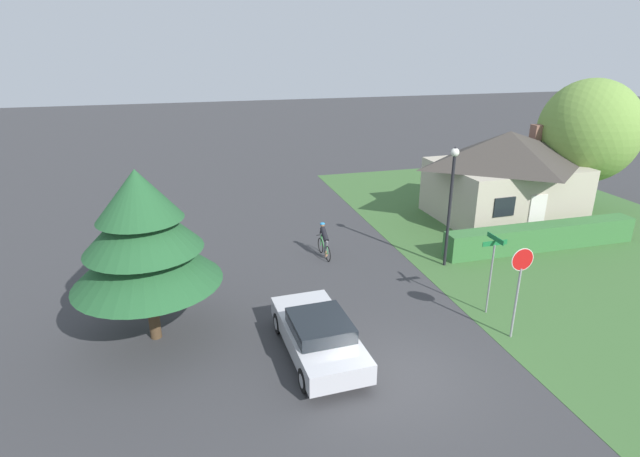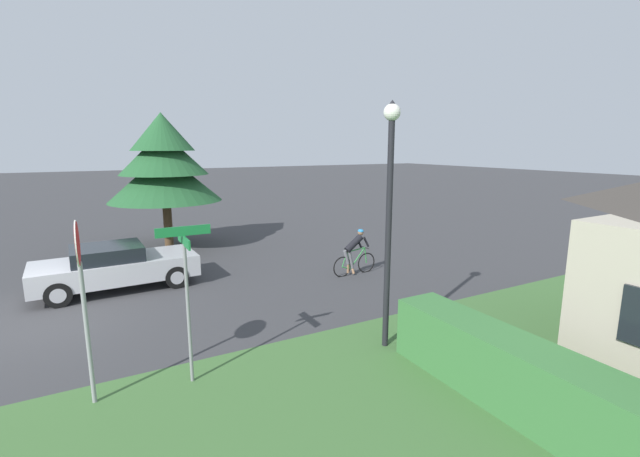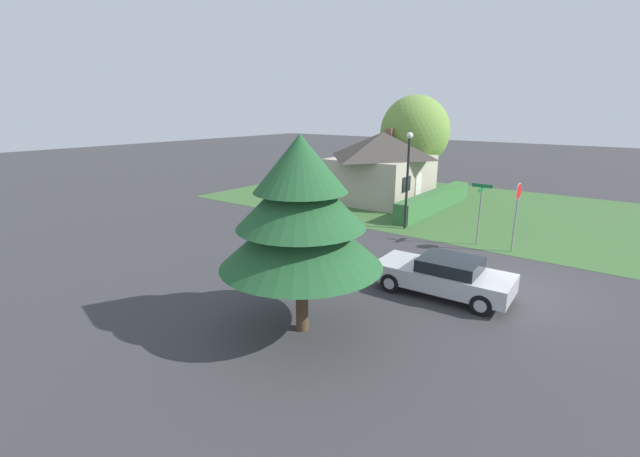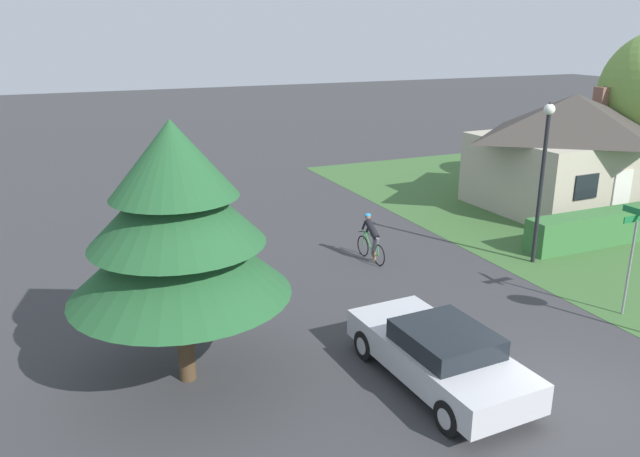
% 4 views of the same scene
% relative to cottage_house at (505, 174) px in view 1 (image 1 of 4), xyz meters
% --- Properties ---
extents(ground_plane, '(140.00, 140.00, 0.00)m').
position_rel_cottage_house_xyz_m(ground_plane, '(-10.56, -11.00, -2.35)').
color(ground_plane, '#38383A').
extents(grass_verge_right, '(16.00, 36.00, 0.01)m').
position_rel_cottage_house_xyz_m(grass_verge_right, '(1.02, -7.00, -2.35)').
color(grass_verge_right, '#3D6633').
rests_on(grass_verge_right, ground).
extents(cottage_house, '(7.42, 5.89, 4.68)m').
position_rel_cottage_house_xyz_m(cottage_house, '(0.00, 0.00, 0.00)').
color(cottage_house, '#B2A893').
rests_on(cottage_house, ground).
extents(hedge_row, '(9.26, 0.90, 1.13)m').
position_rel_cottage_house_xyz_m(hedge_row, '(-0.77, -4.17, -1.78)').
color(hedge_row, '#387038').
rests_on(hedge_row, ground).
extents(sedan_left_lane, '(2.02, 4.46, 1.31)m').
position_rel_cottage_house_xyz_m(sedan_left_lane, '(-12.47, -9.32, -1.68)').
color(sedan_left_lane, '#BCBCC1').
rests_on(sedan_left_lane, ground).
extents(cyclist, '(0.44, 1.64, 1.50)m').
position_rel_cottage_house_xyz_m(cyclist, '(-10.33, -2.44, -1.63)').
color(cyclist, black).
rests_on(cyclist, ground).
extents(stop_sign, '(0.72, 0.07, 3.02)m').
position_rel_cottage_house_xyz_m(stop_sign, '(-6.40, -10.03, -0.22)').
color(stop_sign, gray).
rests_on(stop_sign, ground).
extents(street_lamp, '(0.33, 0.33, 4.97)m').
position_rel_cottage_house_xyz_m(street_lamp, '(-5.77, -4.63, 0.84)').
color(street_lamp, black).
rests_on(street_lamp, ground).
extents(street_name_sign, '(0.90, 0.90, 2.81)m').
position_rel_cottage_house_xyz_m(street_name_sign, '(-6.29, -8.49, -0.42)').
color(street_name_sign, gray).
rests_on(street_name_sign, ground).
extents(conifer_tall_near, '(4.39, 4.39, 5.41)m').
position_rel_cottage_house_xyz_m(conifer_tall_near, '(-17.14, -7.06, 1.06)').
color(conifer_tall_near, '#4C3823').
rests_on(conifer_tall_near, ground).
extents(deciduous_tree_right, '(5.06, 5.06, 7.01)m').
position_rel_cottage_house_xyz_m(deciduous_tree_right, '(4.63, -0.09, 1.99)').
color(deciduous_tree_right, '#4C3823').
rests_on(deciduous_tree_right, ground).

